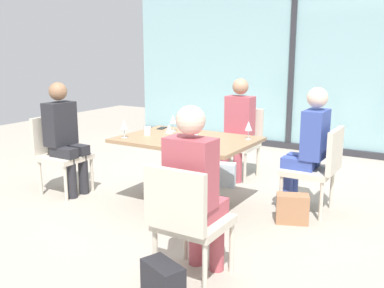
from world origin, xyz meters
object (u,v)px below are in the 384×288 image
handbag_2 (223,174)px  wine_glass_0 (195,132)px  person_front_right (195,184)px  person_side_end (64,133)px  wine_glass_2 (173,119)px  handbag_1 (292,209)px  chair_front_right (187,217)px  coffee_cup (147,131)px  person_near_window (238,124)px  handbag_0 (163,284)px  chair_side_end (59,150)px  chair_far_right (318,165)px  wine_glass_5 (191,125)px  wine_glass_4 (249,126)px  wine_glass_3 (124,125)px  wine_glass_1 (169,129)px  cell_phone_on_table (162,128)px  chair_near_window (241,138)px  person_far_right (309,144)px  dining_table_main (187,154)px

handbag_2 → wine_glass_0: bearing=-94.1°
person_front_right → person_side_end: same height
wine_glass_2 → handbag_1: 1.59m
chair_front_right → coffee_cup: bearing=135.6°
chair_front_right → person_near_window: bearing=107.9°
wine_glass_0 → handbag_0: 1.60m
chair_side_end → handbag_0: size_ratio=2.90×
chair_far_right → wine_glass_5: size_ratio=4.70×
chair_front_right → wine_glass_0: size_ratio=4.70×
wine_glass_4 → person_side_end: bearing=-162.4°
person_front_right → coffee_cup: size_ratio=14.00×
person_side_end → person_near_window: bearing=48.0°
wine_glass_5 → wine_glass_3: bearing=-148.4°
chair_far_right → wine_glass_4: wine_glass_4 is taller
chair_side_end → wine_glass_1: wine_glass_1 is taller
person_side_end → wine_glass_0: size_ratio=6.81×
chair_side_end → cell_phone_on_table: (0.97, 0.66, 0.24)m
wine_glass_1 → chair_far_right: bearing=32.0°
person_near_window → cell_phone_on_table: person_near_window is taller
person_front_right → wine_glass_4: bearing=99.9°
person_side_end → wine_glass_5: size_ratio=6.81×
coffee_cup → handbag_2: coffee_cup is taller
person_side_end → handbag_2: (1.39, 1.16, -0.56)m
chair_near_window → chair_side_end: size_ratio=1.00×
wine_glass_3 → person_far_right: bearing=26.7°
person_side_end → wine_glass_1: bearing=3.5°
person_front_right → person_side_end: bearing=158.8°
dining_table_main → person_side_end: bearing=-166.1°
wine_glass_5 → wine_glass_1: bearing=-101.6°
dining_table_main → chair_front_right: 1.54m
person_front_right → handbag_2: person_front_right is taller
chair_far_right → chair_side_end: same height
wine_glass_1 → wine_glass_2: same height
person_front_right → wine_glass_3: bearing=147.1°
chair_near_window → wine_glass_5: (0.02, -1.27, 0.37)m
chair_side_end → wine_glass_1: bearing=3.3°
wine_glass_4 → handbag_2: bearing=135.8°
handbag_1 → person_near_window: bearing=113.8°
wine_glass_1 → handbag_1: (1.13, 0.40, -0.72)m
cell_phone_on_table → handbag_0: 2.42m
wine_glass_3 → wine_glass_5: (0.58, 0.36, 0.00)m
dining_table_main → handbag_0: size_ratio=4.50×
person_front_right → coffee_cup: 1.68m
person_far_right → handbag_2: (-1.10, 0.30, -0.56)m
handbag_0 → handbag_1: bearing=102.5°
wine_glass_3 → wine_glass_4: 1.26m
chair_near_window → person_far_right: bearing=-35.8°
wine_glass_5 → handbag_0: size_ratio=0.62×
chair_front_right → wine_glass_3: wine_glass_3 is taller
wine_glass_1 → coffee_cup: (-0.40, 0.18, -0.09)m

